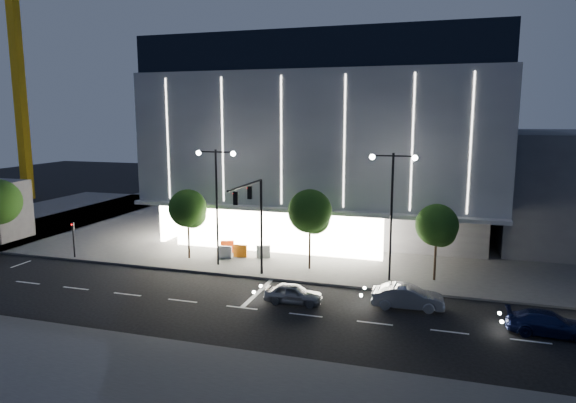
{
  "coord_description": "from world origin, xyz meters",
  "views": [
    {
      "loc": [
        13.32,
        -28.87,
        11.46
      ],
      "look_at": [
        2.03,
        7.95,
        5.0
      ],
      "focal_mm": 32.0,
      "sensor_mm": 36.0,
      "label": 1
    }
  ],
  "objects_px": {
    "ped_signal_far": "(73,236)",
    "tower_crane": "(22,46)",
    "car_second": "(408,297)",
    "car_third": "(549,323)",
    "tree_right": "(437,227)",
    "barrier_d": "(263,252)",
    "traffic_mast": "(254,211)",
    "tree_left": "(188,210)",
    "street_lamp_west": "(217,190)",
    "barrier_b": "(225,252)",
    "street_lamp_east": "(392,198)",
    "car_lead": "(293,294)",
    "barrier_a": "(227,247)",
    "barrier_c": "(240,251)",
    "tree_mid": "(310,214)"
  },
  "relations": [
    {
      "from": "car_third",
      "to": "ped_signal_far",
      "type": "bearing_deg",
      "value": 82.34
    },
    {
      "from": "car_second",
      "to": "car_third",
      "type": "distance_m",
      "value": 7.62
    },
    {
      "from": "street_lamp_east",
      "to": "car_lead",
      "type": "xyz_separation_m",
      "value": [
        -5.24,
        -5.85,
        -5.34
      ]
    },
    {
      "from": "ped_signal_far",
      "to": "car_third",
      "type": "xyz_separation_m",
      "value": [
        34.0,
        -4.81,
        -1.27
      ]
    },
    {
      "from": "tree_mid",
      "to": "car_third",
      "type": "xyz_separation_m",
      "value": [
        14.97,
        -7.33,
        -3.71
      ]
    },
    {
      "from": "tree_left",
      "to": "tree_mid",
      "type": "xyz_separation_m",
      "value": [
        10.0,
        0.0,
        0.3
      ]
    },
    {
      "from": "barrier_b",
      "to": "barrier_c",
      "type": "bearing_deg",
      "value": 32.43
    },
    {
      "from": "tree_right",
      "to": "barrier_b",
      "type": "height_order",
      "value": "tree_right"
    },
    {
      "from": "car_second",
      "to": "street_lamp_west",
      "type": "bearing_deg",
      "value": 68.5
    },
    {
      "from": "tree_right",
      "to": "barrier_d",
      "type": "distance_m",
      "value": 13.86
    },
    {
      "from": "barrier_a",
      "to": "barrier_b",
      "type": "xyz_separation_m",
      "value": [
        0.55,
        -1.72,
        0.0
      ]
    },
    {
      "from": "car_third",
      "to": "barrier_d",
      "type": "xyz_separation_m",
      "value": [
        -19.32,
        9.16,
        0.03
      ]
    },
    {
      "from": "ped_signal_far",
      "to": "tower_crane",
      "type": "height_order",
      "value": "tower_crane"
    },
    {
      "from": "tower_crane",
      "to": "tree_right",
      "type": "relative_size",
      "value": 5.81
    },
    {
      "from": "tower_crane",
      "to": "tree_mid",
      "type": "height_order",
      "value": "tower_crane"
    },
    {
      "from": "street_lamp_west",
      "to": "tower_crane",
      "type": "xyz_separation_m",
      "value": [
        -37.92,
        22.0,
        14.55
      ]
    },
    {
      "from": "street_lamp_east",
      "to": "tree_left",
      "type": "bearing_deg",
      "value": 176.35
    },
    {
      "from": "ped_signal_far",
      "to": "street_lamp_west",
      "type": "bearing_deg",
      "value": 7.13
    },
    {
      "from": "ped_signal_far",
      "to": "tree_right",
      "type": "relative_size",
      "value": 0.54
    },
    {
      "from": "tower_crane",
      "to": "ped_signal_far",
      "type": "bearing_deg",
      "value": -42.2
    },
    {
      "from": "traffic_mast",
      "to": "tree_left",
      "type": "relative_size",
      "value": 1.24
    },
    {
      "from": "tree_left",
      "to": "barrier_c",
      "type": "distance_m",
      "value": 5.28
    },
    {
      "from": "traffic_mast",
      "to": "barrier_a",
      "type": "height_order",
      "value": "traffic_mast"
    },
    {
      "from": "ped_signal_far",
      "to": "car_second",
      "type": "xyz_separation_m",
      "value": [
        26.57,
        -3.13,
        -1.18
      ]
    },
    {
      "from": "tree_left",
      "to": "barrier_a",
      "type": "distance_m",
      "value": 4.73
    },
    {
      "from": "barrier_b",
      "to": "barrier_c",
      "type": "xyz_separation_m",
      "value": [
        1.0,
        0.76,
        0.0
      ]
    },
    {
      "from": "tree_left",
      "to": "tower_crane",
      "type": "bearing_deg",
      "value": 149.02
    },
    {
      "from": "barrier_b",
      "to": "street_lamp_west",
      "type": "bearing_deg",
      "value": -88.07
    },
    {
      "from": "car_third",
      "to": "tower_crane",
      "type": "bearing_deg",
      "value": 65.1
    },
    {
      "from": "street_lamp_west",
      "to": "tree_mid",
      "type": "height_order",
      "value": "street_lamp_west"
    },
    {
      "from": "barrier_a",
      "to": "tree_left",
      "type": "bearing_deg",
      "value": -152.79
    },
    {
      "from": "barrier_a",
      "to": "street_lamp_west",
      "type": "bearing_deg",
      "value": -98.23
    },
    {
      "from": "car_second",
      "to": "barrier_d",
      "type": "distance_m",
      "value": 14.04
    },
    {
      "from": "traffic_mast",
      "to": "street_lamp_west",
      "type": "height_order",
      "value": "street_lamp_west"
    },
    {
      "from": "ped_signal_far",
      "to": "barrier_c",
      "type": "xyz_separation_m",
      "value": [
        12.81,
        4.0,
        -1.24
      ]
    },
    {
      "from": "tree_right",
      "to": "barrier_a",
      "type": "height_order",
      "value": "tree_right"
    },
    {
      "from": "street_lamp_east",
      "to": "car_third",
      "type": "xyz_separation_m",
      "value": [
        9.0,
        -6.31,
        -5.34
      ]
    },
    {
      "from": "tree_mid",
      "to": "barrier_c",
      "type": "bearing_deg",
      "value": 166.64
    },
    {
      "from": "tree_right",
      "to": "car_lead",
      "type": "bearing_deg",
      "value": -140.26
    },
    {
      "from": "street_lamp_east",
      "to": "barrier_a",
      "type": "height_order",
      "value": "street_lamp_east"
    },
    {
      "from": "traffic_mast",
      "to": "barrier_c",
      "type": "height_order",
      "value": "traffic_mast"
    },
    {
      "from": "tower_crane",
      "to": "car_lead",
      "type": "xyz_separation_m",
      "value": [
        45.68,
        -27.85,
        -19.89
      ]
    },
    {
      "from": "barrier_b",
      "to": "barrier_c",
      "type": "relative_size",
      "value": 1.0
    },
    {
      "from": "car_second",
      "to": "barrier_c",
      "type": "distance_m",
      "value": 15.5
    },
    {
      "from": "tower_crane",
      "to": "tree_right",
      "type": "bearing_deg",
      "value": -21.25
    },
    {
      "from": "tree_right",
      "to": "car_lead",
      "type": "relative_size",
      "value": 1.52
    },
    {
      "from": "barrier_c",
      "to": "car_lead",
      "type": "bearing_deg",
      "value": -54.45
    },
    {
      "from": "traffic_mast",
      "to": "barrier_d",
      "type": "bearing_deg",
      "value": 103.51
    },
    {
      "from": "car_lead",
      "to": "car_second",
      "type": "height_order",
      "value": "car_second"
    },
    {
      "from": "street_lamp_west",
      "to": "barrier_b",
      "type": "distance_m",
      "value": 5.59
    }
  ]
}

